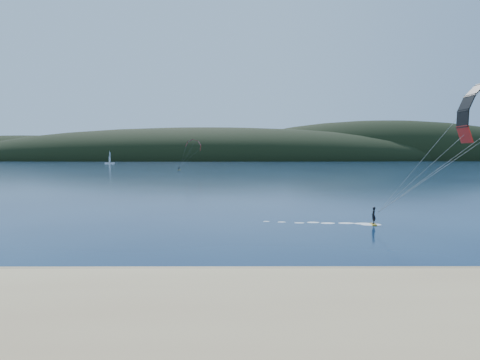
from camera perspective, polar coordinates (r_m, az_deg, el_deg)
The scene contains 5 objects.
ground at distance 21.31m, azimuth -6.73°, elevation -15.01°, with size 1800.00×1800.00×0.00m, color #061632.
wet_sand at distance 25.59m, azimuth -5.56°, elevation -11.80°, with size 220.00×2.50×0.10m.
headland at distance 765.44m, azimuth -0.30°, elevation 2.51°, with size 1200.00×310.00×140.00m.
kitesurfer_far at distance 215.33m, azimuth -6.06°, elevation 4.17°, with size 12.54×8.22×14.71m.
sailboat at distance 430.35m, azimuth -16.42°, elevation 2.12°, with size 8.65×5.64×12.45m.
Camera 1 is at (2.35, -20.13, 6.58)m, focal length 33.16 mm.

